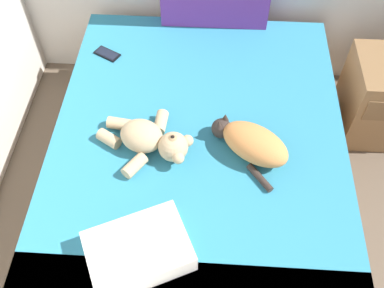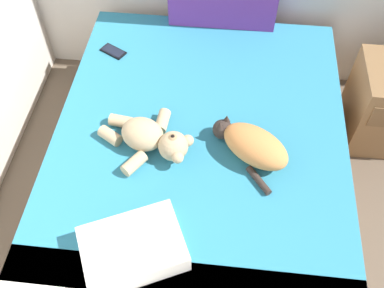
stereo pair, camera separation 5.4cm
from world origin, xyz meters
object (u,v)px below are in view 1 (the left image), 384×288
object	(u,v)px
teddy_bear	(151,140)
throw_pillow	(139,251)
bed	(198,165)
cell_phone	(107,54)
cat	(251,143)

from	to	relation	value
teddy_bear	throw_pillow	bearing A→B (deg)	-88.27
bed	cell_phone	xyz separation A→B (m)	(-0.56, 0.56, 0.27)
teddy_bear	throw_pillow	world-z (taller)	teddy_bear
cat	teddy_bear	xyz separation A→B (m)	(-0.48, -0.01, -0.01)
teddy_bear	cell_phone	world-z (taller)	teddy_bear
cell_phone	throw_pillow	size ratio (longest dim) A/B	0.41
cell_phone	teddy_bear	bearing A→B (deg)	-62.76
bed	teddy_bear	bearing A→B (deg)	-158.16
bed	throw_pillow	distance (m)	0.75
throw_pillow	bed	bearing A→B (deg)	72.07
cat	cell_phone	size ratio (longest dim) A/B	2.45
cat	teddy_bear	bearing A→B (deg)	-179.02
bed	cat	world-z (taller)	cat
bed	cell_phone	size ratio (longest dim) A/B	11.76
bed	teddy_bear	world-z (taller)	teddy_bear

